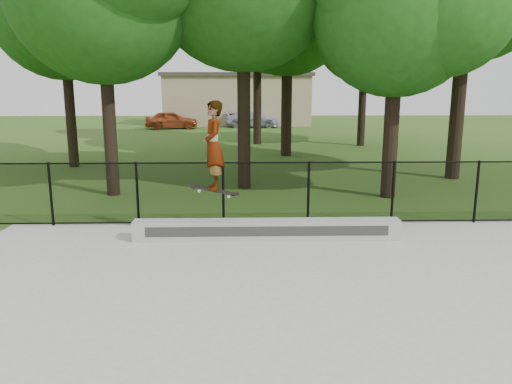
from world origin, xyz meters
TOP-DOWN VIEW (x-y plane):
  - ground at (0.00, 0.00)m, footprint 100.00×100.00m
  - concrete_slab at (0.00, 0.00)m, footprint 14.00×12.00m
  - grind_ledge at (-1.03, 4.70)m, footprint 5.67×0.40m
  - car_a at (-7.02, 33.09)m, footprint 4.14×2.09m
  - car_b at (-1.80, 35.25)m, footprint 3.13×2.09m
  - car_c at (-0.81, 34.45)m, footprint 4.05×1.99m
  - skater_airborne at (-2.13, 4.49)m, footprint 0.83×0.72m
  - chainlink_fence at (0.00, 5.90)m, footprint 16.06×0.06m
  - distant_building at (-2.00, 38.00)m, footprint 12.40×6.40m

SIDE VIEW (x-z plane):
  - ground at x=0.00m, z-range 0.00..0.00m
  - concrete_slab at x=0.00m, z-range 0.00..0.06m
  - grind_ledge at x=-1.03m, z-range 0.06..0.48m
  - car_b at x=-1.80m, z-range 0.00..1.06m
  - car_c at x=-0.81m, z-range 0.00..1.25m
  - car_a at x=-7.02m, z-range 0.00..1.36m
  - chainlink_fence at x=0.00m, z-range 0.06..1.56m
  - skater_airborne at x=-2.13m, z-range 1.09..3.05m
  - distant_building at x=-2.00m, z-range 0.01..4.31m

